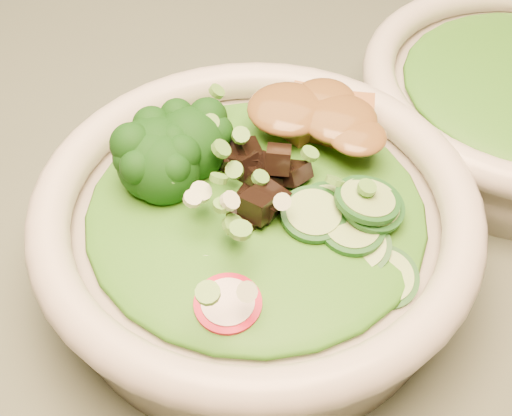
% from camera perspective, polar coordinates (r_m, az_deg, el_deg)
% --- Properties ---
extents(dining_table, '(1.20, 0.80, 0.75)m').
position_cam_1_polar(dining_table, '(0.62, 16.62, -8.83)').
color(dining_table, black).
rests_on(dining_table, ground).
extents(salad_bowl, '(0.28, 0.28, 0.07)m').
position_cam_1_polar(salad_bowl, '(0.45, -0.00, -1.74)').
color(salad_bowl, beige).
rests_on(salad_bowl, dining_table).
extents(lettuce_bed, '(0.21, 0.21, 0.02)m').
position_cam_1_polar(lettuce_bed, '(0.43, -0.00, 0.09)').
color(lettuce_bed, '#1E6916').
rests_on(lettuce_bed, salad_bowl).
extents(broccoli_florets, '(0.10, 0.09, 0.05)m').
position_cam_1_polar(broccoli_florets, '(0.45, -7.33, 4.32)').
color(broccoli_florets, black).
rests_on(broccoli_florets, salad_bowl).
extents(radish_slices, '(0.12, 0.06, 0.02)m').
position_cam_1_polar(radish_slices, '(0.39, -4.55, -6.00)').
color(radish_slices, '#B60E2A').
rests_on(radish_slices, salad_bowl).
extents(cucumber_slices, '(0.09, 0.09, 0.04)m').
position_cam_1_polar(cucumber_slices, '(0.41, 8.13, -2.26)').
color(cucumber_slices, '#93BF6A').
rests_on(cucumber_slices, salad_bowl).
extents(mushroom_heap, '(0.09, 0.09, 0.04)m').
position_cam_1_polar(mushroom_heap, '(0.43, 0.82, 2.46)').
color(mushroom_heap, black).
rests_on(mushroom_heap, salad_bowl).
extents(tofu_cubes, '(0.10, 0.08, 0.04)m').
position_cam_1_polar(tofu_cubes, '(0.47, 4.14, 6.14)').
color(tofu_cubes, '#9B6133').
rests_on(tofu_cubes, salad_bowl).
extents(peanut_sauce, '(0.07, 0.06, 0.02)m').
position_cam_1_polar(peanut_sauce, '(0.46, 4.23, 7.39)').
color(peanut_sauce, brown).
rests_on(peanut_sauce, tofu_cubes).
extents(scallion_garnish, '(0.20, 0.20, 0.02)m').
position_cam_1_polar(scallion_garnish, '(0.42, -0.00, 2.40)').
color(scallion_garnish, '#549936').
rests_on(scallion_garnish, salad_bowl).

